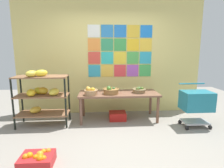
# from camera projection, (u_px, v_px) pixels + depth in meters

# --- Properties ---
(ground) EXTENTS (9.24, 9.24, 0.00)m
(ground) POSITION_uv_depth(u_px,v_px,m) (116.00, 143.00, 3.10)
(ground) COLOR gray
(back_wall_with_art) EXTENTS (4.52, 0.07, 2.85)m
(back_wall_with_art) POSITION_uv_depth(u_px,v_px,m) (110.00, 56.00, 4.46)
(back_wall_with_art) COLOR #DBC972
(back_wall_with_art) RESTS_ON ground
(banana_shelf_unit) EXTENTS (1.05, 0.50, 1.18)m
(banana_shelf_unit) POSITION_uv_depth(u_px,v_px,m) (41.00, 94.00, 3.73)
(banana_shelf_unit) COLOR black
(banana_shelf_unit) RESTS_ON ground
(display_table) EXTENTS (1.76, 0.69, 0.62)m
(display_table) POSITION_uv_depth(u_px,v_px,m) (119.00, 96.00, 4.09)
(display_table) COLOR brown
(display_table) RESTS_ON ground
(fruit_basket_back_right) EXTENTS (0.30, 0.30, 0.14)m
(fruit_basket_back_right) POSITION_uv_depth(u_px,v_px,m) (139.00, 90.00, 4.06)
(fruit_basket_back_right) COLOR olive
(fruit_basket_back_right) RESTS_ON display_table
(fruit_basket_back_left) EXTENTS (0.35, 0.35, 0.17)m
(fruit_basket_back_left) POSITION_uv_depth(u_px,v_px,m) (111.00, 91.00, 3.95)
(fruit_basket_back_left) COLOR olive
(fruit_basket_back_left) RESTS_ON display_table
(fruit_basket_centre) EXTENTS (0.29, 0.29, 0.18)m
(fruit_basket_centre) POSITION_uv_depth(u_px,v_px,m) (91.00, 91.00, 3.85)
(fruit_basket_centre) COLOR tan
(fruit_basket_centre) RESTS_ON display_table
(produce_crate_under_table) EXTENTS (0.37, 0.30, 0.18)m
(produce_crate_under_table) POSITION_uv_depth(u_px,v_px,m) (117.00, 116.00, 4.13)
(produce_crate_under_table) COLOR #B51C17
(produce_crate_under_table) RESTS_ON ground
(orange_crate_foreground) EXTENTS (0.44, 0.35, 0.21)m
(orange_crate_foreground) POSITION_uv_depth(u_px,v_px,m) (37.00, 159.00, 2.47)
(orange_crate_foreground) COLOR red
(orange_crate_foreground) RESTS_ON ground
(shopping_cart) EXTENTS (0.58, 0.46, 0.87)m
(shopping_cart) POSITION_uv_depth(u_px,v_px,m) (196.00, 102.00, 3.70)
(shopping_cart) COLOR black
(shopping_cart) RESTS_ON ground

